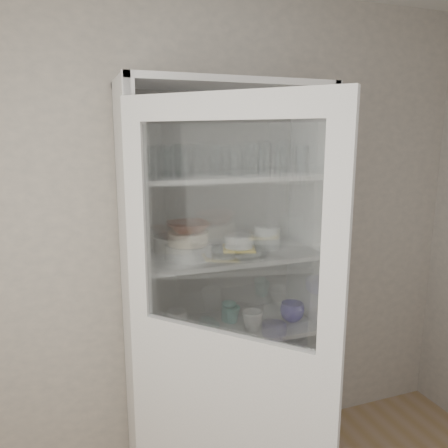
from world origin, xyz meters
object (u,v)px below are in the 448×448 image
object	(u,v)px
pantry_cabinet	(220,307)
cream_dish	(169,401)
goblet_1	(200,157)
white_canister	(177,322)
goblet_2	(265,154)
plate_stack_back	(175,244)
goblet_3	(283,154)
terracotta_bowl	(188,227)
yellow_trivet	(239,248)
grey_bowl_stack	(267,237)
teal_jar	(229,312)
white_ramekin	(239,241)
mug_white	(252,321)
cream_bowl	(188,238)
glass_platter	(239,251)
tin_box	(267,379)
measuring_cups	(209,333)
cupboard_door	(226,385)
goblet_0	(177,157)
mug_teal	(231,314)
plate_stack_front	(188,251)
mug_blue	(292,312)

from	to	relation	value
pantry_cabinet	cream_dish	bearing A→B (deg)	-164.71
goblet_1	white_canister	bearing A→B (deg)	-154.24
goblet_2	plate_stack_back	world-z (taller)	goblet_2
goblet_3	terracotta_bowl	bearing A→B (deg)	-165.83
yellow_trivet	grey_bowl_stack	bearing A→B (deg)	9.84
plate_stack_back	teal_jar	world-z (taller)	plate_stack_back
terracotta_bowl	white_ramekin	distance (m)	0.29
grey_bowl_stack	mug_white	world-z (taller)	grey_bowl_stack
terracotta_bowl	cream_bowl	bearing A→B (deg)	0.00
goblet_1	teal_jar	world-z (taller)	goblet_1
glass_platter	teal_jar	xyz separation A→B (m)	(-0.02, 0.08, -0.36)
white_canister	mug_white	bearing A→B (deg)	-14.31
yellow_trivet	white_canister	xyz separation A→B (m)	(-0.32, 0.02, -0.36)
goblet_1	cream_bowl	size ratio (longest dim) A/B	0.85
goblet_3	tin_box	bearing A→B (deg)	-138.85
measuring_cups	cupboard_door	bearing A→B (deg)	-99.89
white_ramekin	mug_white	bearing A→B (deg)	-55.01
goblet_0	teal_jar	size ratio (longest dim) A/B	1.67
white_canister	tin_box	world-z (taller)	white_canister
cream_bowl	teal_jar	size ratio (longest dim) A/B	2.03
pantry_cabinet	teal_jar	xyz separation A→B (m)	(0.05, -0.01, -0.03)
mug_teal	cream_dish	xyz separation A→B (m)	(-0.36, -0.05, -0.40)
white_canister	plate_stack_front	bearing A→B (deg)	-34.80
cream_dish	plate_stack_front	bearing A→B (deg)	-9.82
cupboard_door	measuring_cups	bearing A→B (deg)	127.03
white_ramekin	mug_blue	size ratio (longest dim) A/B	1.13
goblet_1	plate_stack_back	world-z (taller)	goblet_1
cupboard_door	white_ramekin	distance (m)	0.74
pantry_cabinet	mug_teal	bearing A→B (deg)	-35.23
plate_stack_front	cream_dish	xyz separation A→B (m)	(-0.11, 0.02, -0.79)
goblet_0	mug_blue	world-z (taller)	goblet_0
pantry_cabinet	teal_jar	size ratio (longest dim) A/B	21.81
grey_bowl_stack	goblet_3	bearing A→B (deg)	37.11
plate_stack_front	cream_bowl	world-z (taller)	cream_bowl
goblet_3	cream_bowl	distance (m)	0.71
goblet_3	mug_white	xyz separation A→B (m)	(-0.26, -0.20, -0.84)
white_ramekin	teal_jar	bearing A→B (deg)	105.71
glass_platter	grey_bowl_stack	xyz separation A→B (m)	(0.17, 0.03, 0.05)
mug_white	measuring_cups	bearing A→B (deg)	179.08
cream_bowl	mug_white	world-z (taller)	cream_bowl
mug_white	pantry_cabinet	bearing A→B (deg)	125.48
cream_bowl	yellow_trivet	xyz separation A→B (m)	(0.27, 0.01, -0.08)
mug_teal	white_canister	size ratio (longest dim) A/B	0.79
goblet_1	white_ramekin	xyz separation A→B (m)	(0.17, -0.10, -0.42)
cupboard_door	plate_stack_front	bearing A→B (deg)	137.61
white_ramekin	mug_blue	bearing A→B (deg)	-7.32
white_ramekin	cream_dish	world-z (taller)	white_ramekin
white_ramekin	teal_jar	size ratio (longest dim) A/B	1.50
plate_stack_front	cream_dish	distance (m)	0.80
goblet_2	white_ramekin	size ratio (longest dim) A/B	1.23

